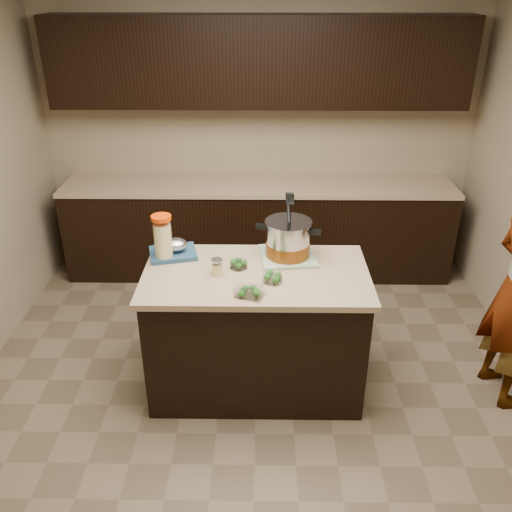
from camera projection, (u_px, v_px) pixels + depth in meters
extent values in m
plane|color=brown|center=(256.00, 382.00, 3.90)|extent=(4.00, 4.00, 0.00)
cube|color=tan|center=(259.00, 127.00, 5.06)|extent=(4.00, 0.04, 2.70)
cube|color=tan|center=(246.00, 481.00, 1.50)|extent=(4.00, 0.04, 2.70)
cube|color=black|center=(258.00, 230.00, 5.21)|extent=(3.60, 0.60, 0.86)
cube|color=tan|center=(258.00, 185.00, 5.01)|extent=(3.60, 0.63, 0.04)
cube|color=black|center=(259.00, 62.00, 4.62)|extent=(3.60, 0.35, 0.75)
cube|color=black|center=(256.00, 333.00, 3.70)|extent=(1.40, 0.75, 0.86)
cube|color=tan|center=(256.00, 275.00, 3.49)|extent=(1.46, 0.81, 0.04)
cube|color=#639061|center=(288.00, 256.00, 3.67)|extent=(0.40, 0.40, 0.02)
cylinder|color=#B7B7BC|center=(288.00, 239.00, 3.61)|extent=(0.35, 0.35, 0.23)
cylinder|color=brown|center=(288.00, 248.00, 3.64)|extent=(0.36, 0.36, 0.09)
cylinder|color=#B7B7BC|center=(289.00, 222.00, 3.56)|extent=(0.38, 0.38, 0.02)
cube|color=black|center=(261.00, 226.00, 3.62)|extent=(0.08, 0.05, 0.03)
cube|color=black|center=(316.00, 232.00, 3.54)|extent=(0.08, 0.05, 0.03)
cylinder|color=black|center=(289.00, 215.00, 3.50)|extent=(0.05, 0.13, 0.28)
cylinder|color=beige|center=(163.00, 242.00, 3.58)|extent=(0.13, 0.13, 0.26)
cylinder|color=white|center=(163.00, 240.00, 3.57)|extent=(0.15, 0.15, 0.30)
cylinder|color=#E73904|center=(161.00, 218.00, 3.50)|extent=(0.15, 0.15, 0.02)
cylinder|color=beige|center=(217.00, 269.00, 3.44)|extent=(0.08, 0.08, 0.08)
cylinder|color=white|center=(217.00, 268.00, 3.43)|extent=(0.09, 0.09, 0.10)
cylinder|color=silver|center=(217.00, 260.00, 3.41)|extent=(0.10, 0.10, 0.02)
cylinder|color=silver|center=(239.00, 264.00, 3.53)|extent=(0.14, 0.14, 0.05)
cylinder|color=silver|center=(273.00, 277.00, 3.37)|extent=(0.14, 0.14, 0.06)
cube|color=silver|center=(250.00, 291.00, 3.22)|extent=(0.20, 0.17, 0.06)
cube|color=navy|center=(173.00, 253.00, 3.69)|extent=(0.36, 0.32, 0.03)
ellipsoid|color=silver|center=(175.00, 246.00, 3.67)|extent=(0.16, 0.13, 0.09)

